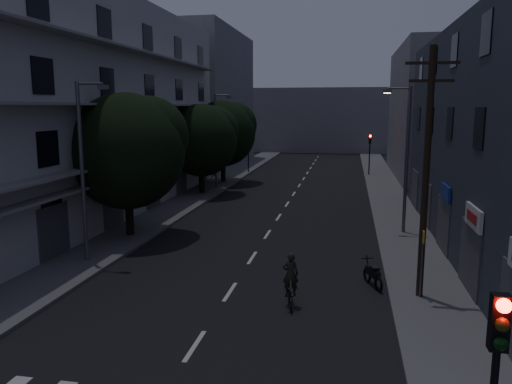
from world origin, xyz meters
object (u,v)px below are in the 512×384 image
(utility_pole, at_px, (426,169))
(motorcycle, at_px, (373,275))
(cyclist, at_px, (290,288))
(bus_stop_sign, at_px, (422,251))
(traffic_signal_near, at_px, (496,366))

(utility_pole, xyz_separation_m, motorcycle, (-1.64, 1.09, -4.42))
(motorcycle, distance_m, cyclist, 3.97)
(bus_stop_sign, relative_size, motorcycle, 1.49)
(utility_pole, relative_size, cyclist, 4.53)
(traffic_signal_near, xyz_separation_m, cyclist, (-4.25, 9.20, -2.43))
(utility_pole, relative_size, bus_stop_sign, 3.56)
(traffic_signal_near, distance_m, motorcycle, 12.15)
(traffic_signal_near, bearing_deg, motorcycle, 96.07)
(motorcycle, bearing_deg, traffic_signal_near, -104.69)
(motorcycle, xyz_separation_m, cyclist, (-3.00, -2.60, 0.22))
(utility_pole, distance_m, cyclist, 6.43)
(bus_stop_sign, bearing_deg, motorcycle, 143.03)
(bus_stop_sign, distance_m, cyclist, 4.99)
(bus_stop_sign, bearing_deg, utility_pole, 91.21)
(utility_pole, bearing_deg, cyclist, -161.96)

